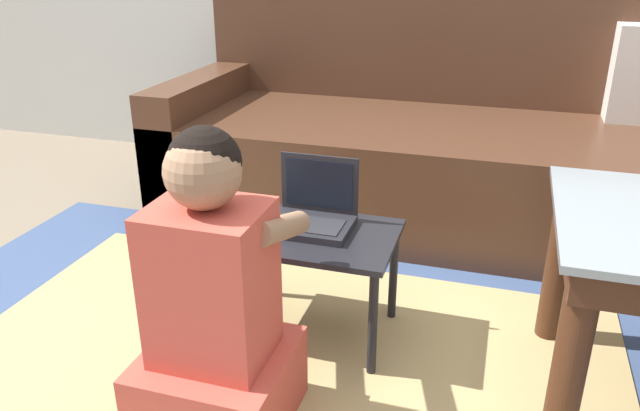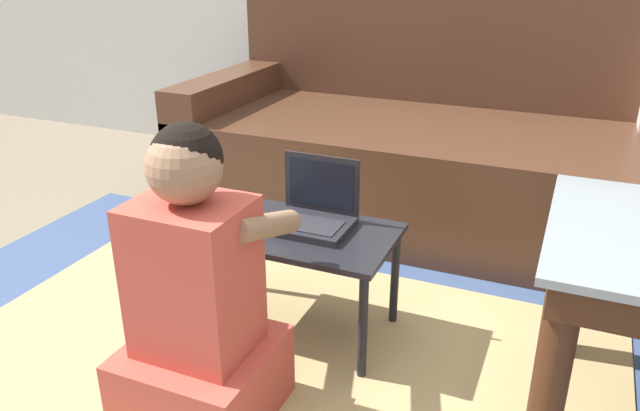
{
  "view_description": "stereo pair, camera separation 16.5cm",
  "coord_description": "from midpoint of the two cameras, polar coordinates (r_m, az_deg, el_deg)",
  "views": [
    {
      "loc": [
        0.42,
        -1.22,
        1.04
      ],
      "look_at": [
        -0.04,
        0.27,
        0.38
      ],
      "focal_mm": 35.0,
      "sensor_mm": 36.0,
      "label": 1
    },
    {
      "loc": [
        0.57,
        -1.16,
        1.04
      ],
      "look_at": [
        -0.04,
        0.27,
        0.38
      ],
      "focal_mm": 35.0,
      "sensor_mm": 36.0,
      "label": 2
    }
  ],
  "objects": [
    {
      "name": "computer_mouse",
      "position": [
        1.73,
        -9.73,
        -1.23
      ],
      "size": [
        0.08,
        0.1,
        0.04
      ],
      "color": "silver",
      "rests_on": "laptop_desk"
    },
    {
      "name": "person_seated",
      "position": [
        1.4,
        -12.99,
        -9.59
      ],
      "size": [
        0.32,
        0.41,
        0.71
      ],
      "color": "#CC4C3D",
      "rests_on": "ground_plane"
    },
    {
      "name": "ground_plane",
      "position": [
        1.66,
        -4.4,
        -15.96
      ],
      "size": [
        16.0,
        16.0,
        0.0
      ],
      "primitive_type": "plane",
      "color": "#7F705B"
    },
    {
      "name": "couch",
      "position": [
        2.56,
        10.39,
        5.47
      ],
      "size": [
        2.24,
        0.93,
        0.85
      ],
      "color": "#4C2D1E",
      "rests_on": "ground_plane"
    },
    {
      "name": "area_rug",
      "position": [
        1.69,
        -6.89,
        -14.94
      ],
      "size": [
        2.46,
        1.66,
        0.01
      ],
      "color": "#3D517A",
      "rests_on": "ground_plane"
    },
    {
      "name": "laptop",
      "position": [
        1.7,
        -3.47,
        -0.95
      ],
      "size": [
        0.22,
        0.17,
        0.18
      ],
      "color": "#232328",
      "rests_on": "laptop_desk"
    },
    {
      "name": "laptop_desk",
      "position": [
        1.71,
        -4.59,
        -3.65
      ],
      "size": [
        0.52,
        0.32,
        0.32
      ],
      "color": "black",
      "rests_on": "ground_plane"
    }
  ]
}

